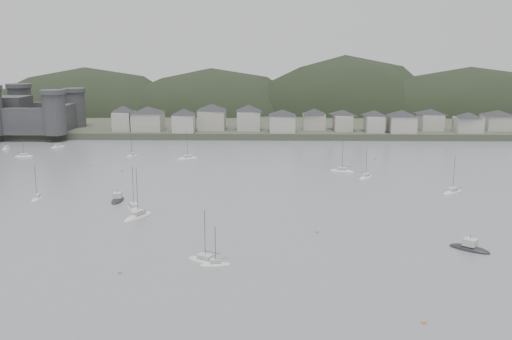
{
  "coord_description": "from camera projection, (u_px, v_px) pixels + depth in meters",
  "views": [
    {
      "loc": [
        3.58,
        -87.76,
        39.62
      ],
      "look_at": [
        0.0,
        75.0,
        6.0
      ],
      "focal_mm": 40.38,
      "sensor_mm": 36.0,
      "label": 1
    }
  ],
  "objects": [
    {
      "name": "ground",
      "position": [
        246.0,
        299.0,
        94.02
      ],
      "size": [
        900.0,
        900.0,
        0.0
      ],
      "primitive_type": "plane",
      "color": "slate",
      "rests_on": "ground"
    },
    {
      "name": "far_shore_land",
      "position": [
        263.0,
        110.0,
        382.55
      ],
      "size": [
        900.0,
        250.0,
        3.0
      ],
      "primitive_type": "cube",
      "color": "#383D2D",
      "rests_on": "ground"
    },
    {
      "name": "forested_ridge",
      "position": [
        271.0,
        134.0,
        359.97
      ],
      "size": [
        851.55,
        103.94,
        102.57
      ],
      "color": "black",
      "rests_on": "ground"
    },
    {
      "name": "castle",
      "position": [
        6.0,
        114.0,
        270.43
      ],
      "size": [
        66.0,
        43.0,
        20.0
      ],
      "color": "#333336",
      "rests_on": "far_shore_land"
    },
    {
      "name": "waterfront_town",
      "position": [
        368.0,
        118.0,
        270.69
      ],
      "size": [
        451.48,
        28.46,
        12.92
      ],
      "color": "#A09D93",
      "rests_on": "far_shore_land"
    },
    {
      "name": "sailboat_lead",
      "position": [
        188.0,
        158.0,
        216.08
      ],
      "size": [
        8.74,
        5.84,
        11.45
      ],
      "rotation": [
        0.0,
        0.0,
        1.99
      ],
      "color": "silver",
      "rests_on": "ground"
    },
    {
      "name": "moored_fleet",
      "position": [
        257.0,
        198.0,
        157.58
      ],
      "size": [
        257.92,
        176.85,
        13.46
      ],
      "color": "silver",
      "rests_on": "ground"
    },
    {
      "name": "motor_launch_near",
      "position": [
        470.0,
        248.0,
        117.05
      ],
      "size": [
        8.41,
        7.7,
        4.0
      ],
      "rotation": [
        0.0,
        0.0,
        0.88
      ],
      "color": "black",
      "rests_on": "ground"
    },
    {
      "name": "motor_launch_far",
      "position": [
        118.0,
        200.0,
        155.38
      ],
      "size": [
        2.99,
        8.08,
        3.92
      ],
      "rotation": [
        0.0,
        0.0,
        3.15
      ],
      "color": "black",
      "rests_on": "ground"
    },
    {
      "name": "mooring_buoys",
      "position": [
        240.0,
        206.0,
        149.76
      ],
      "size": [
        147.63,
        133.41,
        0.7
      ],
      "color": "#BC843E",
      "rests_on": "ground"
    }
  ]
}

